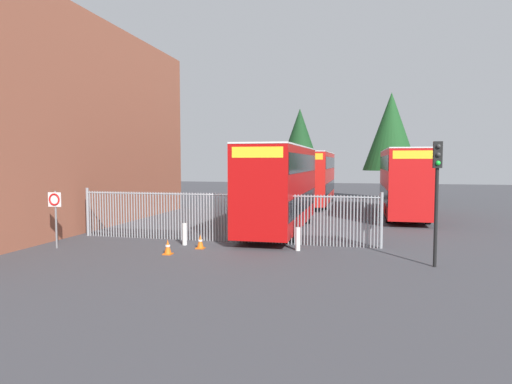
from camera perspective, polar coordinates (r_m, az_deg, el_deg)
The scene contains 14 objects.
ground_plane at distance 27.76m, azimuth 1.91°, elevation -3.58°, with size 100.00×100.00×0.00m, color #3D3D42.
depot_building_brick at distance 27.27m, azimuth -26.24°, elevation 7.77°, with size 7.39×21.93×11.28m, color brown.
palisade_fence at distance 20.06m, azimuth -4.30°, elevation -3.06°, with size 13.96×0.14×2.35m.
double_decker_bus_near_gate at distance 23.20m, azimuth 3.19°, elevation 0.96°, with size 2.54×10.81×4.42m.
double_decker_bus_behind_fence_left at distance 30.62m, azimuth 18.45°, elevation 1.48°, with size 2.54×10.81×4.42m.
double_decker_bus_behind_fence_right at distance 37.15m, azimuth 7.64°, elevation 2.03°, with size 2.54×10.81×4.42m.
bollard_near_left at distance 19.52m, azimuth -9.19°, elevation -5.39°, with size 0.20×0.20×0.95m, color silver.
bollard_center_front at distance 18.18m, azimuth 5.41°, elevation -6.04°, with size 0.20×0.20×0.95m, color silver.
traffic_cone_by_gate at distance 17.72m, azimuth -11.30°, elevation -6.97°, with size 0.34×0.34×0.59m.
traffic_cone_mid_forecourt at distance 18.67m, azimuth -7.19°, elevation -6.37°, with size 0.34×0.34×0.59m.
speed_limit_sign_post at distance 20.18m, azimuth -24.48°, elevation -1.66°, with size 0.60×0.14×2.40m.
traffic_light_kerbside at distance 16.22m, azimuth 22.29°, elevation 1.41°, with size 0.28×0.33×4.30m.
tree_tall_back at distance 42.07m, azimuth 5.66°, elevation 6.78°, with size 3.98×3.98×8.61m.
tree_short_side at distance 43.36m, azimuth 17.00°, elevation 7.45°, with size 5.06×5.06×10.05m.
Camera 1 is at (5.44, -18.98, 3.60)m, focal length 31.04 mm.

